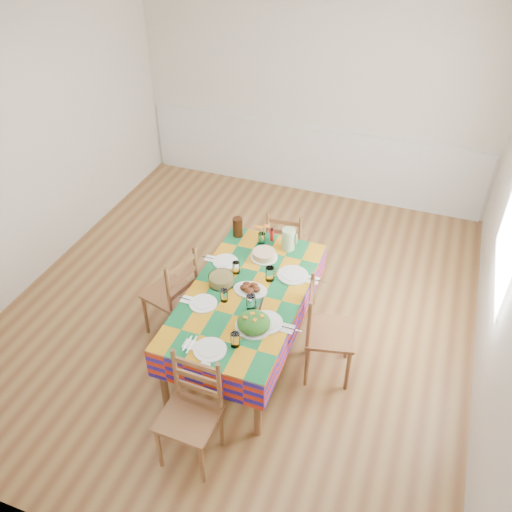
{
  "coord_description": "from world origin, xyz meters",
  "views": [
    {
      "loc": [
        1.54,
        -3.75,
        3.77
      ],
      "look_at": [
        0.27,
        -0.31,
        0.95
      ],
      "focal_mm": 38.0,
      "sensor_mm": 36.0,
      "label": 1
    }
  ],
  "objects": [
    {
      "name": "room",
      "position": [
        0.0,
        0.0,
        1.35
      ],
      "size": [
        4.58,
        5.08,
        2.78
      ],
      "color": "brown",
      "rests_on": "ground"
    },
    {
      "name": "wainscot",
      "position": [
        0.0,
        2.48,
        0.49
      ],
      "size": [
        4.41,
        0.06,
        0.92
      ],
      "color": "silver",
      "rests_on": "room"
    },
    {
      "name": "dining_table",
      "position": [
        0.25,
        -0.51,
        0.62
      ],
      "size": [
        0.97,
        1.8,
        0.7
      ],
      "color": "brown",
      "rests_on": "room"
    },
    {
      "name": "setting_near_head",
      "position": [
        0.29,
        -1.19,
        0.73
      ],
      "size": [
        0.42,
        0.28,
        0.12
      ],
      "color": "white",
      "rests_on": "dining_table"
    },
    {
      "name": "setting_left_near",
      "position": [
        0.02,
        -0.74,
        0.73
      ],
      "size": [
        0.43,
        0.25,
        0.11
      ],
      "rotation": [
        0.0,
        0.0,
        1.57
      ],
      "color": "white",
      "rests_on": "dining_table"
    },
    {
      "name": "setting_left_far",
      "position": [
        -0.03,
        -0.23,
        0.73
      ],
      "size": [
        0.43,
        0.25,
        0.11
      ],
      "rotation": [
        0.0,
        0.0,
        1.57
      ],
      "color": "white",
      "rests_on": "dining_table"
    },
    {
      "name": "setting_right_near",
      "position": [
        0.48,
        -0.76,
        0.73
      ],
      "size": [
        0.52,
        0.3,
        0.13
      ],
      "rotation": [
        0.0,
        0.0,
        -1.57
      ],
      "color": "white",
      "rests_on": "dining_table"
    },
    {
      "name": "setting_right_far",
      "position": [
        0.51,
        -0.21,
        0.73
      ],
      "size": [
        0.52,
        0.3,
        0.13
      ],
      "rotation": [
        0.0,
        0.0,
        -1.57
      ],
      "color": "white",
      "rests_on": "dining_table"
    },
    {
      "name": "meat_platter",
      "position": [
        0.28,
        -0.48,
        0.72
      ],
      "size": [
        0.3,
        0.22,
        0.06
      ],
      "color": "white",
      "rests_on": "dining_table"
    },
    {
      "name": "salad_platter",
      "position": [
        0.46,
        -0.88,
        0.75
      ],
      "size": [
        0.3,
        0.3,
        0.12
      ],
      "color": "white",
      "rests_on": "dining_table"
    },
    {
      "name": "pasta_bowl",
      "position": [
        0.01,
        -0.48,
        0.74
      ],
      "size": [
        0.23,
        0.23,
        0.08
      ],
      "color": "white",
      "rests_on": "dining_table"
    },
    {
      "name": "cake",
      "position": [
        0.24,
        -0.0,
        0.73
      ],
      "size": [
        0.25,
        0.25,
        0.07
      ],
      "color": "white",
      "rests_on": "dining_table"
    },
    {
      "name": "serving_utensils",
      "position": [
        0.4,
        -0.6,
        0.7
      ],
      "size": [
        0.13,
        0.3,
        0.01
      ],
      "color": "black",
      "rests_on": "dining_table"
    },
    {
      "name": "flower_vase",
      "position": [
        0.14,
        0.2,
        0.79
      ],
      "size": [
        0.14,
        0.11,
        0.22
      ],
      "color": "white",
      "rests_on": "dining_table"
    },
    {
      "name": "hot_sauce",
      "position": [
        0.21,
        0.28,
        0.77
      ],
      "size": [
        0.03,
        0.03,
        0.14
      ],
      "primitive_type": "cylinder",
      "color": "red",
      "rests_on": "dining_table"
    },
    {
      "name": "green_pitcher",
      "position": [
        0.4,
        0.22,
        0.81
      ],
      "size": [
        0.12,
        0.12,
        0.21
      ],
      "primitive_type": "cylinder",
      "color": "#A0C88D",
      "rests_on": "dining_table"
    },
    {
      "name": "tea_pitcher",
      "position": [
        -0.12,
        0.25,
        0.8
      ],
      "size": [
        0.1,
        0.1,
        0.2
      ],
      "primitive_type": "cylinder",
      "color": "black",
      "rests_on": "dining_table"
    },
    {
      "name": "name_card",
      "position": [
        0.27,
        -1.37,
        0.71
      ],
      "size": [
        0.07,
        0.02,
        0.02
      ],
      "primitive_type": "cube",
      "color": "white",
      "rests_on": "dining_table"
    },
    {
      "name": "chair_near",
      "position": [
        0.25,
        -1.64,
        0.46
      ],
      "size": [
        0.42,
        0.4,
        0.93
      ],
      "rotation": [
        0.0,
        0.0,
        -0.03
      ],
      "color": "brown",
      "rests_on": "room"
    },
    {
      "name": "chair_far",
      "position": [
        0.26,
        0.62,
        0.43
      ],
      "size": [
        0.41,
        0.4,
        0.87
      ],
      "rotation": [
        0.0,
        0.0,
        3.22
      ],
      "color": "brown",
      "rests_on": "room"
    },
    {
      "name": "chair_left",
      "position": [
        -0.46,
        -0.52,
        0.47
      ],
      "size": [
        0.5,
        0.51,
        0.96
      ],
      "rotation": [
        0.0,
        0.0,
        -1.84
      ],
      "color": "brown",
      "rests_on": "room"
    },
    {
      "name": "chair_right",
      "position": [
        0.97,
        -0.52,
        0.47
      ],
      "size": [
        0.49,
        0.5,
        0.96
      ],
      "rotation": [
        0.0,
        0.0,
        1.79
      ],
      "color": "brown",
      "rests_on": "room"
    }
  ]
}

